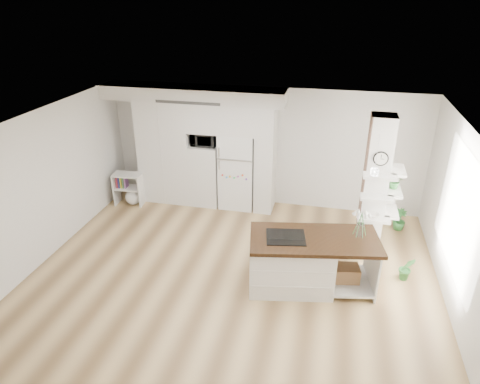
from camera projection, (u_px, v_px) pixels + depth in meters
The scene contains 14 objects.
floor at pixel (233, 275), 7.52m from camera, with size 7.00×6.00×0.01m, color tan.
room at pixel (232, 179), 6.72m from camera, with size 7.04×6.04×2.72m.
cabinet_wall at pixel (197, 141), 9.52m from camera, with size 4.00×0.71×2.70m.
refrigerator at pixel (238, 170), 9.61m from camera, with size 0.78×0.69×1.75m.
column at pixel (380, 192), 7.46m from camera, with size 0.69×0.90×2.70m.
window at pixel (460, 213), 6.44m from camera, with size 2.40×2.40×0.00m, color white.
pendant_light at pixel (344, 169), 6.40m from camera, with size 0.12×0.12×0.10m, color white.
kitchen_island at pixel (298, 261), 7.07m from camera, with size 2.22×1.34×1.50m.
bookshelf at pixel (130, 191), 9.89m from camera, with size 0.67×0.42×0.76m.
floor_plant_a at pixel (407, 268), 7.32m from camera, with size 0.25×0.20×0.46m, color #307834.
floor_plant_b at pixel (399, 219), 8.87m from camera, with size 0.26×0.26×0.46m, color #307834.
microwave at pixel (204, 139), 9.41m from camera, with size 0.54×0.37×0.30m, color #2D2D2D.
shelf_plant at pixel (395, 180), 7.48m from camera, with size 0.27×0.23×0.30m, color #307834.
decor_bowl at pixel (373, 215), 7.42m from camera, with size 0.22×0.22×0.05m, color white.
Camera 1 is at (1.50, -5.98, 4.54)m, focal length 32.00 mm.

